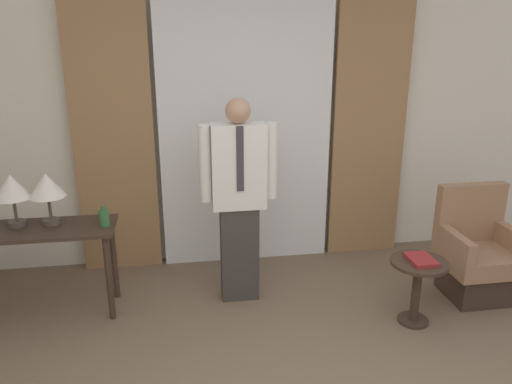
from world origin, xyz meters
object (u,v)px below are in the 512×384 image
bottle_by_lamp (104,218)px  table_lamp_right (47,187)px  side_table (417,281)px  book (421,259)px  person (239,195)px  table_lamp_left (12,188)px  armchair (477,257)px  desk (35,243)px

bottle_by_lamp → table_lamp_right: bearing=165.7°
side_table → book: size_ratio=2.13×
book → bottle_by_lamp: bearing=166.6°
person → table_lamp_left: bearing=177.8°
side_table → bottle_by_lamp: bearing=166.6°
table_lamp_left → side_table: bearing=-12.5°
person → armchair: (2.03, -0.27, -0.59)m
person → armchair: bearing=-7.6°
table_lamp_left → armchair: 3.86m
table_lamp_right → side_table: (2.80, -0.68, -0.70)m
bottle_by_lamp → armchair: bearing=-4.3°
desk → side_table: bearing=-11.6°
table_lamp_right → bottle_by_lamp: bearing=-14.3°
table_lamp_left → bottle_by_lamp: table_lamp_left is taller
table_lamp_left → table_lamp_right: (0.26, 0.00, 0.00)m
armchair → side_table: 0.79m
person → side_table: (1.31, -0.61, -0.58)m
table_lamp_right → desk: bearing=-149.3°
table_lamp_right → person: bearing=-2.6°
desk → bottle_by_lamp: bearing=-3.2°
table_lamp_right → book: 2.94m
table_lamp_left → bottle_by_lamp: 0.73m
table_lamp_right → book: (2.81, -0.68, -0.51)m
table_lamp_left → side_table: table_lamp_left is taller
table_lamp_right → table_lamp_left: bearing=180.0°
book → table_lamp_right: bearing=166.5°
desk → person: person is taller
table_lamp_right → armchair: table_lamp_right is taller
desk → person: 1.65m
bottle_by_lamp → armchair: armchair is taller
table_lamp_right → book: table_lamp_right is taller
bottle_by_lamp → person: 1.08m
book → person: bearing=155.2°
desk → book: desk is taller
book → side_table: bearing=174.3°
armchair → table_lamp_left: bearing=174.9°
table_lamp_right → side_table: bearing=-13.6°
armchair → bottle_by_lamp: bearing=175.7°
table_lamp_left → side_table: (3.06, -0.68, -0.70)m
side_table → desk: bearing=168.4°
bottle_by_lamp → book: size_ratio=0.66×
armchair → table_lamp_right: bearing=174.5°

